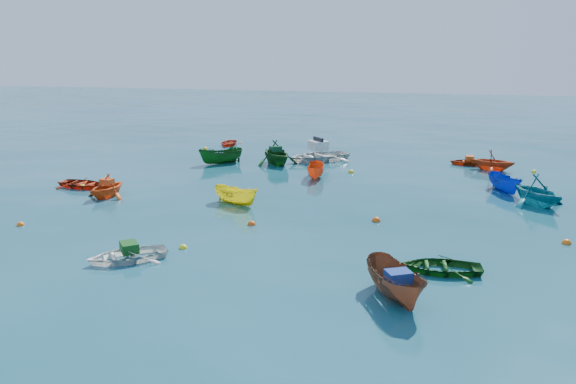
# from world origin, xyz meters

# --- Properties ---
(ground) EXTENTS (160.00, 160.00, 0.00)m
(ground) POSITION_xyz_m (0.00, 0.00, 0.00)
(ground) COLOR #093A42
(ground) RESTS_ON ground
(dinghy_white_near) EXTENTS (3.42, 3.35, 0.58)m
(dinghy_white_near) POSITION_xyz_m (-3.46, -4.60, 0.00)
(dinghy_white_near) COLOR silver
(dinghy_white_near) RESTS_ON ground
(sampan_brown_mid) EXTENTS (2.55, 3.31, 1.21)m
(sampan_brown_mid) POSITION_xyz_m (6.12, -5.42, 0.00)
(sampan_brown_mid) COLOR brown
(sampan_brown_mid) RESTS_ON ground
(dinghy_orange_w) EXTENTS (2.43, 2.72, 1.29)m
(dinghy_orange_w) POSITION_xyz_m (-9.14, 3.16, 0.00)
(dinghy_orange_w) COLOR #E65415
(dinghy_orange_w) RESTS_ON ground
(sampan_yellow_mid) EXTENTS (2.82, 1.88, 1.02)m
(sampan_yellow_mid) POSITION_xyz_m (-2.25, 3.57, 0.00)
(sampan_yellow_mid) COLOR yellow
(sampan_yellow_mid) RESTS_ON ground
(dinghy_green_e) EXTENTS (2.91, 2.22, 0.57)m
(dinghy_green_e) POSITION_xyz_m (7.45, -2.82, 0.00)
(dinghy_green_e) COLOR #104813
(dinghy_green_e) RESTS_ON ground
(dinghy_cyan_se) EXTENTS (3.90, 4.00, 1.60)m
(dinghy_cyan_se) POSITION_xyz_m (11.97, 7.19, 0.00)
(dinghy_cyan_se) COLOR #157786
(dinghy_cyan_se) RESTS_ON ground
(dinghy_red_nw) EXTENTS (3.09, 2.41, 0.59)m
(dinghy_red_nw) POSITION_xyz_m (-11.62, 4.65, 0.00)
(dinghy_red_nw) COLOR #9F240D
(dinghy_red_nw) RESTS_ON ground
(sampan_orange_n) EXTENTS (1.34, 2.74, 1.02)m
(sampan_orange_n) POSITION_xyz_m (0.33, 10.21, 0.00)
(sampan_orange_n) COLOR #D54714
(sampan_orange_n) RESTS_ON ground
(dinghy_green_n) EXTENTS (4.21, 4.24, 1.69)m
(dinghy_green_n) POSITION_xyz_m (-3.07, 13.59, 0.00)
(dinghy_green_n) COLOR #104813
(dinghy_green_n) RESTS_ON ground
(dinghy_red_ne) EXTENTS (2.87, 2.15, 0.56)m
(dinghy_red_ne) POSITION_xyz_m (9.39, 16.64, 0.00)
(dinghy_red_ne) COLOR #9D310D
(dinghy_red_ne) RESTS_ON ground
(sampan_blue_far) EXTENTS (2.05, 2.94, 1.07)m
(sampan_blue_far) POSITION_xyz_m (10.75, 9.57, 0.00)
(sampan_blue_far) COLOR #0D2AA9
(sampan_blue_far) RESTS_ON ground
(dinghy_red_far) EXTENTS (2.09, 2.70, 0.52)m
(dinghy_red_far) POSITION_xyz_m (-8.84, 20.04, 0.00)
(dinghy_red_far) COLOR #B6290F
(dinghy_red_far) RESTS_ON ground
(dinghy_orange_far) EXTENTS (3.18, 2.94, 1.39)m
(dinghy_orange_far) POSITION_xyz_m (10.58, 15.18, 0.00)
(dinghy_orange_far) COLOR #B93911
(dinghy_orange_far) RESTS_ON ground
(sampan_green_far) EXTENTS (3.07, 2.88, 1.18)m
(sampan_green_far) POSITION_xyz_m (-6.68, 12.86, 0.00)
(sampan_green_far) COLOR #104514
(sampan_green_far) RESTS_ON ground
(motorboat_white) EXTENTS (5.36, 5.27, 1.51)m
(motorboat_white) POSITION_xyz_m (-0.64, 15.49, 0.00)
(motorboat_white) COLOR silver
(motorboat_white) RESTS_ON ground
(tarp_green_a) EXTENTS (0.93, 0.95, 0.37)m
(tarp_green_a) POSITION_xyz_m (-3.38, -4.54, 0.47)
(tarp_green_a) COLOR #134D18
(tarp_green_a) RESTS_ON dinghy_white_near
(tarp_blue_a) EXTENTS (0.91, 0.84, 0.35)m
(tarp_blue_a) POSITION_xyz_m (6.19, -5.55, 0.78)
(tarp_blue_a) COLOR navy
(tarp_blue_a) RESTS_ON sampan_brown_mid
(tarp_orange_a) EXTENTS (0.68, 0.55, 0.30)m
(tarp_orange_a) POSITION_xyz_m (-9.13, 3.21, 0.80)
(tarp_orange_a) COLOR #DC4516
(tarp_orange_a) RESTS_ON dinghy_orange_w
(tarp_green_b) EXTENTS (0.90, 0.89, 0.35)m
(tarp_green_b) POSITION_xyz_m (-3.14, 13.66, 1.02)
(tarp_green_b) COLOR #114525
(tarp_green_b) RESTS_ON dinghy_green_n
(tarp_orange_b) EXTENTS (0.55, 0.69, 0.32)m
(tarp_orange_b) POSITION_xyz_m (9.29, 16.63, 0.44)
(tarp_orange_b) COLOR #BF4A13
(tarp_orange_b) RESTS_ON dinghy_red_ne
(buoy_or_a) EXTENTS (0.32, 0.32, 0.32)m
(buoy_or_a) POSITION_xyz_m (-10.09, -2.08, 0.00)
(buoy_or_a) COLOR #FB610D
(buoy_or_a) RESTS_ON ground
(buoy_ye_a) EXTENTS (0.31, 0.31, 0.31)m
(buoy_ye_a) POSITION_xyz_m (-2.05, -2.94, 0.00)
(buoy_ye_a) COLOR yellow
(buoy_ye_a) RESTS_ON ground
(buoy_or_b) EXTENTS (0.39, 0.39, 0.39)m
(buoy_or_b) POSITION_xyz_m (4.71, 2.44, 0.00)
(buoy_or_b) COLOR #DB4D0B
(buoy_or_b) RESTS_ON ground
(buoy_ye_b) EXTENTS (0.37, 0.37, 0.37)m
(buoy_ye_b) POSITION_xyz_m (-11.61, 4.61, 0.00)
(buoy_ye_b) COLOR yellow
(buoy_ye_b) RESTS_ON ground
(buoy_or_c) EXTENTS (0.34, 0.34, 0.34)m
(buoy_or_c) POSITION_xyz_m (-0.46, 0.55, 0.00)
(buoy_or_c) COLOR #E04A0C
(buoy_or_c) RESTS_ON ground
(buoy_ye_c) EXTENTS (0.36, 0.36, 0.36)m
(buoy_ye_c) POSITION_xyz_m (2.12, 12.24, 0.00)
(buoy_ye_c) COLOR gold
(buoy_ye_c) RESTS_ON ground
(buoy_or_d) EXTENTS (0.36, 0.36, 0.36)m
(buoy_or_d) POSITION_xyz_m (12.23, 1.38, 0.00)
(buoy_or_d) COLOR orange
(buoy_or_d) RESTS_ON ground
(buoy_ye_d) EXTENTS (0.37, 0.37, 0.37)m
(buoy_ye_d) POSITION_xyz_m (-9.85, 17.66, 0.00)
(buoy_ye_d) COLOR yellow
(buoy_ye_d) RESTS_ON ground
(buoy_or_e) EXTENTS (0.31, 0.31, 0.31)m
(buoy_or_e) POSITION_xyz_m (0.44, 18.36, 0.00)
(buoy_or_e) COLOR orange
(buoy_or_e) RESTS_ON ground
(buoy_ye_e) EXTENTS (0.31, 0.31, 0.31)m
(buoy_ye_e) POSITION_xyz_m (13.05, 15.19, 0.00)
(buoy_ye_e) COLOR yellow
(buoy_ye_e) RESTS_ON ground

